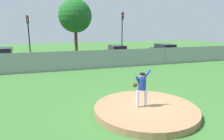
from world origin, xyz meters
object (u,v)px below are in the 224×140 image
at_px(traffic_cone_orange, 41,61).
at_px(traffic_light_far, 122,27).
at_px(parked_car_red, 117,53).
at_px(parked_car_navy, 165,51).
at_px(traffic_light_near, 28,30).
at_px(parked_car_champagne, 3,57).
at_px(baseball, 154,101).
at_px(pitcher_youth, 142,86).

xyz_separation_m(traffic_cone_orange, traffic_light_far, (10.76, 4.33, 3.59)).
xyz_separation_m(parked_car_red, parked_car_navy, (6.34, -0.23, 0.01)).
bearing_deg(traffic_light_near, parked_car_navy, -15.64).
relative_size(parked_car_red, parked_car_champagne, 0.97).
bearing_deg(traffic_light_far, traffic_light_near, 178.83).
bearing_deg(parked_car_red, parked_car_champagne, -177.49).
bearing_deg(parked_car_navy, parked_car_champagne, -179.09).
height_order(parked_car_champagne, traffic_cone_orange, parked_car_champagne).
distance_m(baseball, parked_car_navy, 17.13).
relative_size(baseball, parked_car_navy, 0.02).
distance_m(pitcher_youth, parked_car_champagne, 15.97).
xyz_separation_m(baseball, parked_car_red, (3.48, 14.26, 0.49)).
bearing_deg(parked_car_red, traffic_light_far, 61.02).
height_order(pitcher_youth, parked_car_navy, pitcher_youth).
xyz_separation_m(traffic_cone_orange, traffic_light_near, (-1.22, 4.57, 3.20)).
xyz_separation_m(traffic_light_near, traffic_light_far, (11.99, -0.24, 0.40)).
height_order(parked_car_red, parked_car_navy, parked_car_navy).
distance_m(parked_car_red, parked_car_navy, 6.35).
distance_m(parked_car_red, parked_car_champagne, 11.88).
bearing_deg(traffic_light_far, baseball, -107.36).
distance_m(parked_car_champagne, traffic_cone_orange, 3.40).
relative_size(parked_car_red, traffic_light_near, 0.91).
xyz_separation_m(baseball, parked_car_navy, (9.82, 14.02, 0.50)).
relative_size(pitcher_youth, traffic_light_near, 0.32).
relative_size(baseball, traffic_light_far, 0.01).
distance_m(pitcher_youth, traffic_light_far, 19.86).
height_order(traffic_light_near, traffic_light_far, traffic_light_far).
bearing_deg(parked_car_champagne, baseball, -58.58).
height_order(pitcher_youth, traffic_light_far, traffic_light_far).
height_order(parked_car_navy, traffic_cone_orange, parked_car_navy).
bearing_deg(parked_car_champagne, traffic_light_far, 17.88).
xyz_separation_m(baseball, traffic_light_far, (5.72, 18.29, 3.55)).
relative_size(parked_car_champagne, traffic_light_near, 0.94).
bearing_deg(baseball, parked_car_red, 76.27).
bearing_deg(baseball, pitcher_youth, -159.27).
bearing_deg(traffic_light_far, pitcher_youth, -109.26).
xyz_separation_m(parked_car_champagne, traffic_light_far, (14.11, 4.55, 3.01)).
bearing_deg(parked_car_champagne, parked_car_red, 2.51).
xyz_separation_m(parked_car_champagne, traffic_light_near, (2.12, 4.79, 2.61)).
height_order(pitcher_youth, traffic_cone_orange, pitcher_youth).
relative_size(parked_car_navy, traffic_cone_orange, 8.56).
bearing_deg(parked_car_navy, baseball, -125.02).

